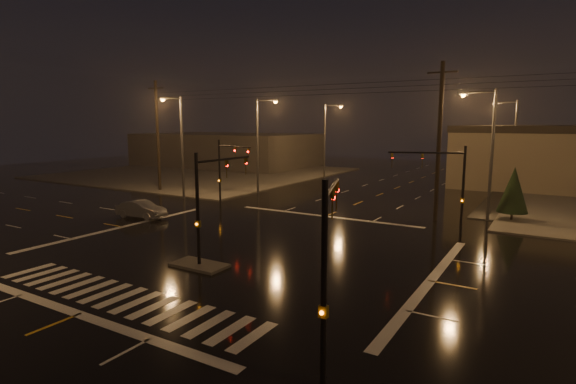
# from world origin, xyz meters

# --- Properties ---
(ground) EXTENTS (140.00, 140.00, 0.00)m
(ground) POSITION_xyz_m (0.00, 0.00, 0.00)
(ground) COLOR black
(ground) RESTS_ON ground
(sidewalk_nw) EXTENTS (36.00, 36.00, 0.12)m
(sidewalk_nw) POSITION_xyz_m (-30.00, 30.00, 0.06)
(sidewalk_nw) COLOR #4B4843
(sidewalk_nw) RESTS_ON ground
(median_island) EXTENTS (3.00, 1.60, 0.15)m
(median_island) POSITION_xyz_m (0.00, -4.00, 0.07)
(median_island) COLOR #4B4843
(median_island) RESTS_ON ground
(crosswalk) EXTENTS (15.00, 2.60, 0.01)m
(crosswalk) POSITION_xyz_m (0.00, -9.00, 0.01)
(crosswalk) COLOR beige
(crosswalk) RESTS_ON ground
(stop_bar_near) EXTENTS (16.00, 0.50, 0.01)m
(stop_bar_near) POSITION_xyz_m (0.00, -11.00, 0.01)
(stop_bar_near) COLOR beige
(stop_bar_near) RESTS_ON ground
(stop_bar_far) EXTENTS (16.00, 0.50, 0.01)m
(stop_bar_far) POSITION_xyz_m (0.00, 11.00, 0.01)
(stop_bar_far) COLOR beige
(stop_bar_far) RESTS_ON ground
(commercial_block) EXTENTS (30.00, 18.00, 5.60)m
(commercial_block) POSITION_xyz_m (-35.00, 42.00, 2.80)
(commercial_block) COLOR #3E3A36
(commercial_block) RESTS_ON ground
(signal_mast_median) EXTENTS (0.25, 4.59, 6.00)m
(signal_mast_median) POSITION_xyz_m (0.00, -3.07, 3.75)
(signal_mast_median) COLOR black
(signal_mast_median) RESTS_ON ground
(signal_mast_ne) EXTENTS (4.84, 1.86, 6.00)m
(signal_mast_ne) POSITION_xyz_m (9.50, 10.14, 3.79)
(signal_mast_ne) COLOR black
(signal_mast_ne) RESTS_ON ground
(signal_mast_nw) EXTENTS (4.84, 1.86, 6.00)m
(signal_mast_nw) POSITION_xyz_m (-9.50, 10.14, 3.79)
(signal_mast_nw) COLOR black
(signal_mast_nw) RESTS_ON ground
(signal_mast_se) EXTENTS (1.55, 3.87, 6.00)m
(signal_mast_se) POSITION_xyz_m (10.23, -9.75, 3.71)
(signal_mast_se) COLOR black
(signal_mast_se) RESTS_ON ground
(streetlight_1) EXTENTS (2.77, 0.32, 10.00)m
(streetlight_1) POSITION_xyz_m (-11.18, 18.00, 5.80)
(streetlight_1) COLOR #38383A
(streetlight_1) RESTS_ON ground
(streetlight_2) EXTENTS (2.77, 0.32, 10.00)m
(streetlight_2) POSITION_xyz_m (-11.18, 34.00, 5.80)
(streetlight_2) COLOR #38383A
(streetlight_2) RESTS_ON ground
(streetlight_3) EXTENTS (2.77, 0.32, 10.00)m
(streetlight_3) POSITION_xyz_m (11.18, 16.00, 5.80)
(streetlight_3) COLOR #38383A
(streetlight_3) RESTS_ON ground
(streetlight_4) EXTENTS (2.77, 0.32, 10.00)m
(streetlight_4) POSITION_xyz_m (11.18, 36.00, 5.80)
(streetlight_4) COLOR #38383A
(streetlight_4) RESTS_ON ground
(streetlight_5) EXTENTS (0.32, 2.77, 10.00)m
(streetlight_5) POSITION_xyz_m (-16.00, 11.18, 5.80)
(streetlight_5) COLOR #38383A
(streetlight_5) RESTS_ON ground
(utility_pole_0) EXTENTS (2.20, 0.32, 12.00)m
(utility_pole_0) POSITION_xyz_m (-22.00, 14.00, 6.13)
(utility_pole_0) COLOR black
(utility_pole_0) RESTS_ON ground
(utility_pole_1) EXTENTS (2.20, 0.32, 12.00)m
(utility_pole_1) POSITION_xyz_m (8.00, 14.00, 6.13)
(utility_pole_1) COLOR black
(utility_pole_1) RESTS_ON ground
(conifer_0) EXTENTS (2.24, 2.24, 4.20)m
(conifer_0) POSITION_xyz_m (13.11, 16.76, 2.45)
(conifer_0) COLOR black
(conifer_0) RESTS_ON ground
(car_crossing) EXTENTS (4.34, 1.87, 1.39)m
(car_crossing) POSITION_xyz_m (-12.34, 2.93, 0.69)
(car_crossing) COLOR slate
(car_crossing) RESTS_ON ground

